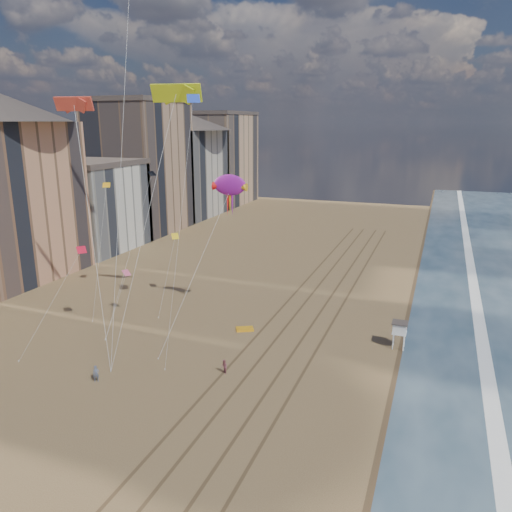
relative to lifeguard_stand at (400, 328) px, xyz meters
The scene contains 12 objects.
ground 31.75m from the lifeguard_stand, 117.15° to the right, with size 260.00×260.00×0.00m, color brown.
wet_sand 12.88m from the lifeguard_stand, 68.96° to the left, with size 260.00×260.00×0.00m, color #42301E.
foam 14.89m from the lifeguard_stand, 53.50° to the left, with size 260.00×260.00×0.00m, color white.
tracks 12.26m from the lifeguard_stand, behind, with size 7.68×120.00×0.01m.
buildings 71.75m from the lifeguard_stand, 148.14° to the left, with size 34.72×131.35×29.00m.
lifeguard_stand is the anchor object (origin of this frame).
grounded_kite 17.74m from the lifeguard_stand, behind, with size 2.03×1.29×0.23m, color orange.
show_kite 24.79m from the lifeguard_stand, behind, with size 4.27×6.54×20.34m.
kite_flyer_a 31.67m from the lifeguard_stand, 146.17° to the right, with size 0.59×0.39×1.62m, color slate.
kite_flyer_b 19.63m from the lifeguard_stand, 142.39° to the right, with size 0.71×0.55×1.47m, color #9A4E5A.
parafoils 42.31m from the lifeguard_stand, behind, with size 15.66×8.22×17.06m.
small_kites 32.92m from the lifeguard_stand, behind, with size 18.72×14.75×21.02m.
Camera 1 is at (17.40, -24.21, 23.90)m, focal length 35.00 mm.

